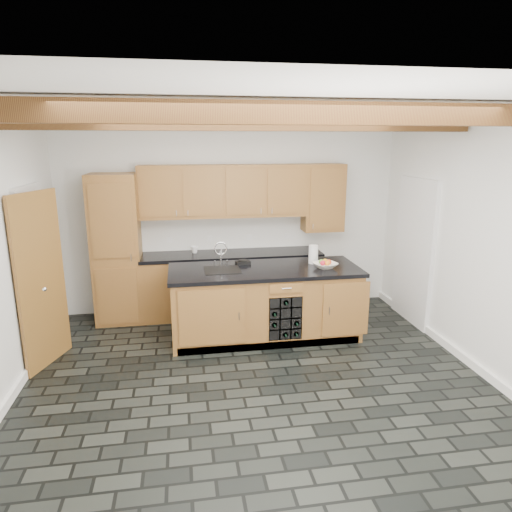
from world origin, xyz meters
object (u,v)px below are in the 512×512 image
(paper_towel, at_px, (313,254))
(island, at_px, (265,303))
(fruit_bowl, at_px, (325,265))
(kitchen_scale, at_px, (243,262))

(paper_towel, bearing_deg, island, -166.91)
(fruit_bowl, relative_size, paper_towel, 1.21)
(island, distance_m, fruit_bowl, 0.92)
(kitchen_scale, relative_size, fruit_bowl, 0.69)
(fruit_bowl, xyz_separation_m, paper_towel, (-0.08, 0.26, 0.09))
(kitchen_scale, xyz_separation_m, fruit_bowl, (1.02, -0.36, 0.01))
(fruit_bowl, distance_m, paper_towel, 0.29)
(kitchen_scale, bearing_deg, paper_towel, -15.45)
(kitchen_scale, distance_m, paper_towel, 0.95)
(island, xyz_separation_m, fruit_bowl, (0.76, -0.10, 0.50))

